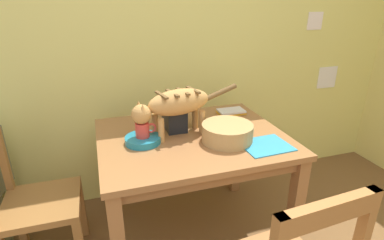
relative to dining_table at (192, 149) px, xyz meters
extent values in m
cube|color=#E5DA71|center=(-0.07, 0.67, 0.59)|extent=(4.75, 0.10, 2.50)
cube|color=white|center=(1.49, 0.62, 0.19)|extent=(0.19, 0.01, 0.19)
cube|color=white|center=(1.27, 0.62, 0.69)|extent=(0.14, 0.01, 0.14)
cube|color=#996338|center=(0.00, 0.00, 0.08)|extent=(1.11, 0.90, 0.03)
cube|color=brown|center=(0.00, 0.00, 0.03)|extent=(1.03, 0.82, 0.07)
cube|color=#996338|center=(0.51, -0.40, -0.30)|extent=(0.07, 0.07, 0.72)
cube|color=#996338|center=(-0.51, 0.40, -0.30)|extent=(0.07, 0.07, 0.72)
cube|color=#996338|center=(0.51, 0.40, -0.30)|extent=(0.07, 0.07, 0.72)
ellipsoid|color=tan|center=(-0.07, 0.04, 0.30)|extent=(0.41, 0.23, 0.15)
cube|color=brown|center=(0.03, 0.06, 0.36)|extent=(0.05, 0.15, 0.01)
cube|color=brown|center=(-0.04, 0.04, 0.36)|extent=(0.05, 0.15, 0.01)
cube|color=brown|center=(-0.11, 0.03, 0.36)|extent=(0.05, 0.15, 0.01)
cube|color=brown|center=(-0.18, 0.02, 0.36)|extent=(0.05, 0.15, 0.01)
cylinder|color=tan|center=(-0.20, -0.03, 0.17)|extent=(0.04, 0.04, 0.14)
cylinder|color=tan|center=(-0.21, 0.05, 0.17)|extent=(0.04, 0.04, 0.14)
cylinder|color=tan|center=(0.07, 0.02, 0.17)|extent=(0.04, 0.04, 0.14)
cylinder|color=tan|center=(0.05, 0.11, 0.17)|extent=(0.04, 0.04, 0.14)
sphere|color=tan|center=(-0.30, -0.01, 0.27)|extent=(0.11, 0.11, 0.11)
cone|color=tan|center=(-0.29, -0.04, 0.32)|extent=(0.04, 0.04, 0.04)
cone|color=tan|center=(-0.31, 0.02, 0.32)|extent=(0.04, 0.04, 0.04)
cylinder|color=brown|center=(0.22, 0.10, 0.32)|extent=(0.23, 0.08, 0.08)
cylinder|color=teal|center=(-0.30, -0.01, 0.11)|extent=(0.21, 0.21, 0.04)
cylinder|color=#CF3D35|center=(-0.30, -0.01, 0.18)|extent=(0.08, 0.08, 0.09)
torus|color=#CF3D35|center=(-0.25, -0.01, 0.18)|extent=(0.06, 0.01, 0.06)
cube|color=#2D90BF|center=(0.35, -0.26, 0.10)|extent=(0.28, 0.23, 0.01)
cube|color=gold|center=(0.38, 0.27, 0.10)|extent=(0.19, 0.13, 0.02)
cube|color=silver|center=(0.38, 0.26, 0.12)|extent=(0.19, 0.12, 0.01)
cylinder|color=tan|center=(0.17, -0.13, 0.15)|extent=(0.30, 0.30, 0.10)
cylinder|color=brown|center=(0.17, -0.13, 0.15)|extent=(0.24, 0.24, 0.09)
cube|color=black|center=(-0.07, 0.14, 0.18)|extent=(0.12, 0.20, 0.17)
cube|color=black|center=(-0.10, 0.14, 0.27)|extent=(0.02, 0.14, 0.01)
cube|color=black|center=(-0.05, 0.14, 0.27)|extent=(0.02, 0.14, 0.01)
cube|color=#A06531|center=(0.15, -0.98, 0.23)|extent=(0.42, 0.07, 0.08)
cube|color=#946230|center=(-0.90, 0.03, -0.23)|extent=(0.42, 0.42, 0.04)
cube|color=#946230|center=(-1.08, 0.23, 0.03)|extent=(0.04, 0.04, 0.48)
cube|color=#946230|center=(-0.71, 0.22, -0.45)|extent=(0.04, 0.04, 0.41)
cube|color=#946230|center=(-1.08, 0.22, -0.45)|extent=(0.04, 0.04, 0.41)
camera|label=1|loc=(-0.52, -1.61, 0.88)|focal=28.72mm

